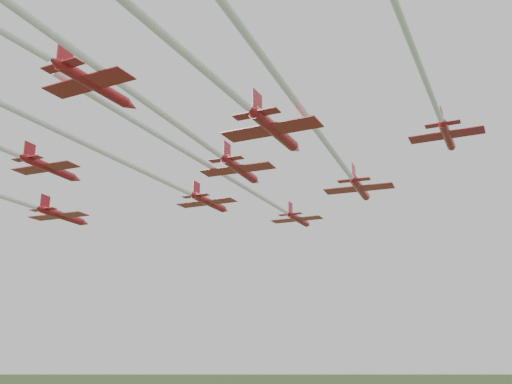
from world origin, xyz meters
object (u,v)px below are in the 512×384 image
Objects in this scene: jet_row2_right at (338,158)px; jet_row4_right at (197,63)px; jet_row2_left at (174,186)px; jet_row3_mid at (189,133)px; jet_lead at (258,195)px; jet_row3_right at (424,78)px.

jet_row2_right reaches higher than jet_row4_right.
jet_row2_left reaches higher than jet_row3_mid.
jet_lead is 12.45m from jet_row2_left.
jet_row4_right is at bearing -134.19° from jet_row3_right.
jet_lead is 1.06× the size of jet_row4_right.
jet_row4_right is at bearing -54.90° from jet_row2_left.
jet_row3_mid is at bearing 123.67° from jet_row4_right.
jet_row2_left is 0.88× the size of jet_row3_right.
jet_lead reaches higher than jet_row4_right.
jet_row3_mid is (9.35, -24.70, -0.31)m from jet_lead.
jet_row3_right is (33.10, -19.98, 0.63)m from jet_lead.
jet_row2_right is 18.36m from jet_row3_mid.
jet_row4_right is at bearing -97.94° from jet_row2_right.
jet_row2_left is at bearing 165.05° from jet_row2_right.
jet_lead is 38.67m from jet_row3_right.
jet_row2_right is 18.93m from jet_row3_right.
jet_row4_right is (22.11, -37.31, -1.89)m from jet_lead.
jet_row2_left reaches higher than jet_lead.
jet_row3_right reaches higher than jet_row4_right.
jet_row3_right reaches higher than jet_row3_mid.
jet_row2_left reaches higher than jet_row2_right.
jet_lead reaches higher than jet_row2_right.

